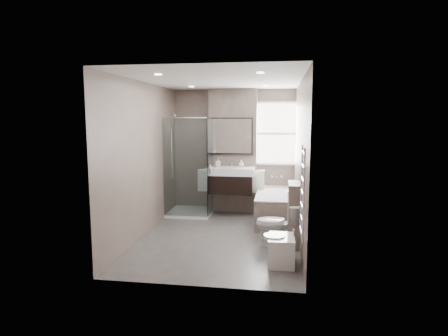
% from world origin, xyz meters
% --- Properties ---
extents(room, '(2.70, 3.90, 2.70)m').
position_xyz_m(room, '(0.00, 0.00, 1.30)').
color(room, '#4A4644').
rests_on(room, ground).
extents(vanity_pier, '(1.00, 0.25, 2.60)m').
position_xyz_m(vanity_pier, '(0.00, 1.77, 1.30)').
color(vanity_pier, '#675951').
rests_on(vanity_pier, ground).
extents(vanity, '(0.95, 0.47, 0.66)m').
position_xyz_m(vanity, '(0.00, 1.43, 0.74)').
color(vanity, black).
rests_on(vanity, vanity_pier).
extents(mirror_cabinet, '(0.86, 0.08, 0.76)m').
position_xyz_m(mirror_cabinet, '(0.00, 1.61, 1.63)').
color(mirror_cabinet, black).
rests_on(mirror_cabinet, vanity_pier).
extents(towel_left, '(0.24, 0.06, 0.44)m').
position_xyz_m(towel_left, '(-0.56, 1.40, 0.72)').
color(towel_left, white).
rests_on(towel_left, vanity_pier).
extents(towel_right, '(0.24, 0.06, 0.44)m').
position_xyz_m(towel_right, '(0.56, 1.40, 0.72)').
color(towel_right, white).
rests_on(towel_right, vanity_pier).
extents(shower_enclosure, '(0.90, 0.90, 2.00)m').
position_xyz_m(shower_enclosure, '(-0.75, 1.35, 0.49)').
color(shower_enclosure, white).
rests_on(shower_enclosure, ground).
extents(bathtub, '(0.75, 1.60, 0.57)m').
position_xyz_m(bathtub, '(0.92, 1.10, 0.32)').
color(bathtub, '#675951').
rests_on(bathtub, ground).
extents(window, '(0.98, 0.06, 1.33)m').
position_xyz_m(window, '(0.90, 1.88, 1.68)').
color(window, white).
rests_on(window, room).
extents(toilet, '(0.74, 0.48, 0.71)m').
position_xyz_m(toilet, '(0.97, -0.32, 0.36)').
color(toilet, white).
rests_on(toilet, ground).
extents(cistern_box, '(0.19, 0.55, 1.00)m').
position_xyz_m(cistern_box, '(1.21, -0.25, 0.50)').
color(cistern_box, '#675951').
rests_on(cistern_box, ground).
extents(bidet, '(0.42, 0.49, 0.51)m').
position_xyz_m(bidet, '(1.01, -1.06, 0.21)').
color(bidet, white).
rests_on(bidet, ground).
extents(towel_radiator, '(0.03, 0.49, 1.10)m').
position_xyz_m(towel_radiator, '(1.25, -1.60, 1.12)').
color(towel_radiator, silver).
rests_on(towel_radiator, room).
extents(soap_bottle_a, '(0.08, 0.08, 0.19)m').
position_xyz_m(soap_bottle_a, '(-0.27, 1.44, 1.09)').
color(soap_bottle_a, white).
rests_on(soap_bottle_a, vanity).
extents(soap_bottle_b, '(0.11, 0.11, 0.14)m').
position_xyz_m(soap_bottle_b, '(0.20, 1.55, 1.07)').
color(soap_bottle_b, white).
rests_on(soap_bottle_b, vanity).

